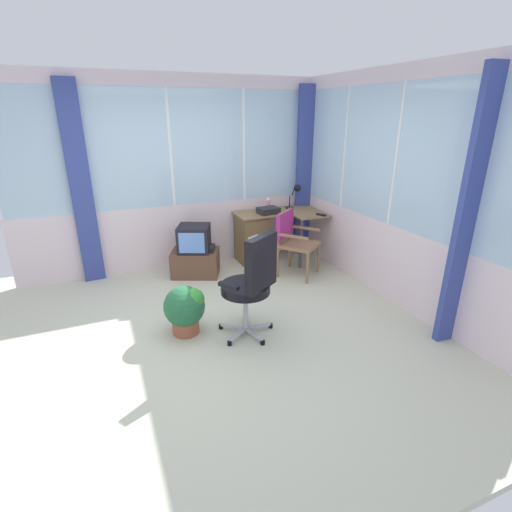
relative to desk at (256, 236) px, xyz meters
name	(u,v)px	position (x,y,z in m)	size (l,w,h in m)	color
ground	(218,331)	(-1.14, -1.65, -0.44)	(5.28, 4.89, 0.06)	beige
north_window_panel	(172,177)	(-1.14, 0.32, 0.91)	(4.28, 0.07, 2.66)	silver
east_window_panel	(394,190)	(1.03, -1.65, 0.92)	(0.07, 3.89, 2.66)	silver
curtain_north_left	(81,187)	(-2.31, 0.24, 0.87)	(0.26, 0.07, 2.56)	#384693
curtain_corner	(304,173)	(0.90, 0.19, 0.87)	(0.26, 0.07, 2.56)	#384693
curtain_east_far	(469,217)	(0.95, -2.72, 0.87)	(0.26, 0.07, 2.56)	#384693
desk	(256,236)	(0.00, 0.00, 0.00)	(1.28, 0.80, 0.76)	olive
desk_lamp	(296,193)	(0.69, 0.06, 0.60)	(0.23, 0.20, 0.38)	black
tv_remote	(321,215)	(0.83, -0.47, 0.36)	(0.04, 0.15, 0.02)	black
spray_bottle	(268,204)	(0.25, 0.12, 0.45)	(0.06, 0.06, 0.22)	pink
paper_tray	(268,210)	(0.17, -0.07, 0.39)	(0.30, 0.23, 0.09)	#242629
wooden_armchair	(291,235)	(0.27, -0.61, 0.16)	(0.68, 0.68, 0.90)	#90694A
office_chair	(252,279)	(-0.84, -1.91, 0.22)	(0.61, 0.60, 1.10)	#B7B7BF
tv_on_stand	(195,254)	(-0.98, -0.14, -0.09)	(0.76, 0.66, 0.72)	brown
space_heater	(257,258)	(-0.26, -0.65, -0.09)	(0.29, 0.26, 0.63)	silver
potted_plant	(186,308)	(-1.45, -1.59, -0.12)	(0.42, 0.42, 0.52)	#995137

